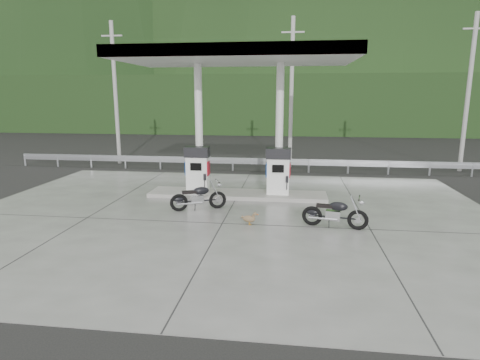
# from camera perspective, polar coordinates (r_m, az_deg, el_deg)

# --- Properties ---
(ground) EXTENTS (160.00, 160.00, 0.00)m
(ground) POSITION_cam_1_polar(r_m,az_deg,el_deg) (13.59, -1.81, -4.96)
(ground) COLOR black
(ground) RESTS_ON ground
(forecourt_apron) EXTENTS (18.00, 14.00, 0.02)m
(forecourt_apron) POSITION_cam_1_polar(r_m,az_deg,el_deg) (13.58, -1.81, -4.92)
(forecourt_apron) COLOR slate
(forecourt_apron) RESTS_ON ground
(pump_island) EXTENTS (7.00, 1.40, 0.15)m
(pump_island) POSITION_cam_1_polar(r_m,az_deg,el_deg) (15.94, -0.37, -2.05)
(pump_island) COLOR gray
(pump_island) RESTS_ON forecourt_apron
(gas_pump_left) EXTENTS (0.95, 0.55, 1.80)m
(gas_pump_left) POSITION_cam_1_polar(r_m,az_deg,el_deg) (16.03, -6.06, 1.53)
(gas_pump_left) COLOR white
(gas_pump_left) RESTS_ON pump_island
(gas_pump_right) EXTENTS (0.95, 0.55, 1.80)m
(gas_pump_right) POSITION_cam_1_polar(r_m,az_deg,el_deg) (15.60, 5.45, 1.25)
(gas_pump_right) COLOR white
(gas_pump_right) RESTS_ON pump_island
(canopy_column_left) EXTENTS (0.30, 0.30, 5.00)m
(canopy_column_left) POSITION_cam_1_polar(r_m,az_deg,el_deg) (16.21, -5.85, 7.35)
(canopy_column_left) COLOR white
(canopy_column_left) RESTS_ON pump_island
(canopy_column_right) EXTENTS (0.30, 0.30, 5.00)m
(canopy_column_right) POSITION_cam_1_polar(r_m,az_deg,el_deg) (15.79, 5.62, 7.24)
(canopy_column_right) COLOR white
(canopy_column_right) RESTS_ON pump_island
(canopy_roof) EXTENTS (8.50, 5.00, 0.40)m
(canopy_roof) POSITION_cam_1_polar(r_m,az_deg,el_deg) (15.54, -0.40, 17.19)
(canopy_roof) COLOR white
(canopy_roof) RESTS_ON canopy_column_left
(guardrail) EXTENTS (26.00, 0.16, 1.42)m
(guardrail) POSITION_cam_1_polar(r_m,az_deg,el_deg) (21.18, 1.64, 3.14)
(guardrail) COLOR #9C9FA4
(guardrail) RESTS_ON ground
(road) EXTENTS (60.00, 7.00, 0.01)m
(road) POSITION_cam_1_polar(r_m,az_deg,el_deg) (24.74, 2.45, 2.75)
(road) COLOR black
(road) RESTS_ON ground
(utility_pole_a) EXTENTS (0.22, 0.22, 8.00)m
(utility_pole_a) POSITION_cam_1_polar(r_m,az_deg,el_deg) (24.50, -17.29, 11.54)
(utility_pole_a) COLOR gray
(utility_pole_a) RESTS_ON ground
(utility_pole_b) EXTENTS (0.22, 0.22, 8.00)m
(utility_pole_b) POSITION_cam_1_polar(r_m,az_deg,el_deg) (22.33, 7.32, 11.98)
(utility_pole_b) COLOR gray
(utility_pole_b) RESTS_ON ground
(utility_pole_c) EXTENTS (0.22, 0.22, 8.00)m
(utility_pole_c) POSITION_cam_1_polar(r_m,az_deg,el_deg) (24.04, 29.69, 10.53)
(utility_pole_c) COLOR gray
(utility_pole_c) RESTS_ON ground
(tree_band) EXTENTS (80.00, 6.00, 6.00)m
(tree_band) POSITION_cam_1_polar(r_m,az_deg,el_deg) (42.89, 4.68, 10.64)
(tree_band) COLOR black
(tree_band) RESTS_ON ground
(forested_hills) EXTENTS (100.00, 40.00, 140.00)m
(forested_hills) POSITION_cam_1_polar(r_m,az_deg,el_deg) (72.97, 5.81, 8.78)
(forested_hills) COLOR black
(forested_hills) RESTS_ON ground
(motorcycle_left) EXTENTS (1.93, 1.26, 0.88)m
(motorcycle_left) POSITION_cam_1_polar(r_m,az_deg,el_deg) (14.06, -5.93, -2.50)
(motorcycle_left) COLOR black
(motorcycle_left) RESTS_ON forecourt_apron
(motorcycle_right) EXTENTS (1.92, 0.92, 0.87)m
(motorcycle_right) POSITION_cam_1_polar(r_m,az_deg,el_deg) (12.46, 13.33, -4.67)
(motorcycle_right) COLOR black
(motorcycle_right) RESTS_ON forecourt_apron
(duck) EXTENTS (0.51, 0.23, 0.36)m
(duck) POSITION_cam_1_polar(r_m,az_deg,el_deg) (12.47, 1.28, -5.56)
(duck) COLOR brown
(duck) RESTS_ON forecourt_apron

